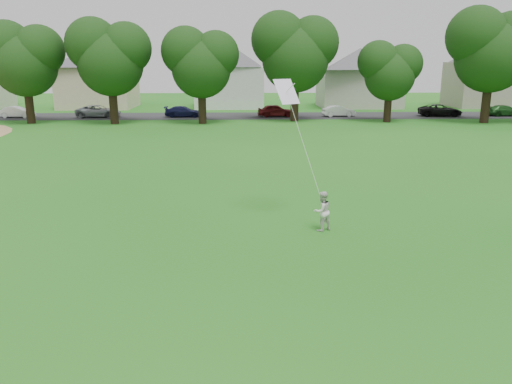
{
  "coord_description": "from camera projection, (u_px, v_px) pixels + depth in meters",
  "views": [
    {
      "loc": [
        1.32,
        -10.69,
        5.66
      ],
      "look_at": [
        1.72,
        2.0,
        2.3
      ],
      "focal_mm": 35.0,
      "sensor_mm": 36.0,
      "label": 1
    }
  ],
  "objects": [
    {
      "name": "ground",
      "position": [
        186.0,
        309.0,
        11.74
      ],
      "size": [
        160.0,
        160.0,
        0.0
      ],
      "primitive_type": "plane",
      "color": "#186216",
      "rests_on": "ground"
    },
    {
      "name": "street",
      "position": [
        228.0,
        116.0,
        52.32
      ],
      "size": [
        90.0,
        7.0,
        0.01
      ],
      "primitive_type": "cube",
      "color": "#2D2D30",
      "rests_on": "ground"
    },
    {
      "name": "older_boy",
      "position": [
        322.0,
        211.0,
        16.96
      ],
      "size": [
        0.84,
        0.78,
        1.38
      ],
      "primitive_type": "imported",
      "rotation": [
        0.0,
        0.0,
        3.63
      ],
      "color": "silver",
      "rests_on": "ground"
    },
    {
      "name": "kite",
      "position": [
        304.0,
        146.0,
        17.15
      ],
      "size": [
        1.15,
        1.29,
        4.26
      ],
      "color": "white",
      "rests_on": "ground"
    },
    {
      "name": "tree_row",
      "position": [
        260.0,
        54.0,
        44.91
      ],
      "size": [
        83.45,
        8.8,
        10.67
      ],
      "color": "black",
      "rests_on": "ground"
    },
    {
      "name": "parked_cars",
      "position": [
        235.0,
        111.0,
        51.22
      ],
      "size": [
        61.7,
        2.4,
        1.27
      ],
      "color": "black",
      "rests_on": "ground"
    },
    {
      "name": "house_row",
      "position": [
        225.0,
        68.0,
        60.75
      ],
      "size": [
        76.62,
        13.82,
        10.35
      ],
      "color": "silver",
      "rests_on": "ground"
    }
  ]
}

